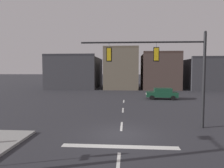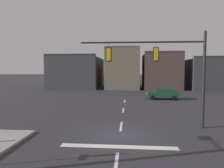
% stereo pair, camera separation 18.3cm
% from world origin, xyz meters
% --- Properties ---
extents(ground_plane, '(400.00, 400.00, 0.00)m').
position_xyz_m(ground_plane, '(0.00, 0.00, 0.00)').
color(ground_plane, '#2B2B30').
extents(stop_bar_paint, '(6.40, 0.50, 0.01)m').
position_xyz_m(stop_bar_paint, '(0.00, -2.00, 0.00)').
color(stop_bar_paint, silver).
rests_on(stop_bar_paint, ground).
extents(lane_centreline, '(0.16, 26.40, 0.01)m').
position_xyz_m(lane_centreline, '(0.00, 2.00, 0.00)').
color(lane_centreline, silver).
rests_on(lane_centreline, ground).
extents(signal_mast_near_side, '(8.91, 0.40, 6.93)m').
position_xyz_m(signal_mast_near_side, '(3.23, 1.98, 4.65)').
color(signal_mast_near_side, black).
rests_on(signal_mast_near_side, ground).
extents(car_lot_nearside, '(4.55, 2.15, 1.61)m').
position_xyz_m(car_lot_nearside, '(5.48, 16.36, 0.86)').
color(car_lot_nearside, '#143D28').
rests_on(car_lot_nearside, ground).
extents(building_row, '(41.09, 13.88, 9.22)m').
position_xyz_m(building_row, '(0.06, 34.05, 3.76)').
color(building_row, '#38383D').
rests_on(building_row, ground).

